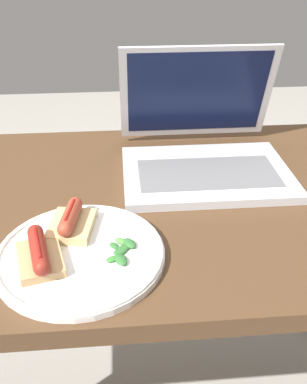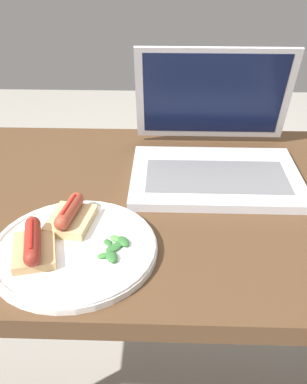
% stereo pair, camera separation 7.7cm
% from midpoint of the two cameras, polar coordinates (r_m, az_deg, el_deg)
% --- Properties ---
extents(desk, '(1.41, 0.67, 0.76)m').
position_cam_midpoint_polar(desk, '(0.92, -4.65, -4.83)').
color(desk, '#4C331E').
rests_on(desk, ground_plane).
extents(laptop, '(0.36, 0.33, 0.25)m').
position_cam_midpoint_polar(laptop, '(0.96, 4.39, 5.69)').
color(laptop, '#B7B7BC').
rests_on(laptop, desk).
extents(plate, '(0.28, 0.28, 0.02)m').
position_cam_midpoint_polar(plate, '(0.72, -12.75, -8.19)').
color(plate, white).
rests_on(plate, desk).
extents(sausage_toast_left, '(0.09, 0.10, 0.04)m').
position_cam_midpoint_polar(sausage_toast_left, '(0.76, -13.78, -3.94)').
color(sausage_toast_left, tan).
rests_on(sausage_toast_left, plate).
extents(sausage_toast_middle, '(0.09, 0.11, 0.04)m').
position_cam_midpoint_polar(sausage_toast_middle, '(0.71, -18.04, -7.98)').
color(sausage_toast_middle, tan).
rests_on(sausage_toast_middle, plate).
extents(salad_pile, '(0.06, 0.08, 0.01)m').
position_cam_midpoint_polar(salad_pile, '(0.71, -7.35, -7.78)').
color(salad_pile, '#2D662D').
rests_on(salad_pile, plate).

